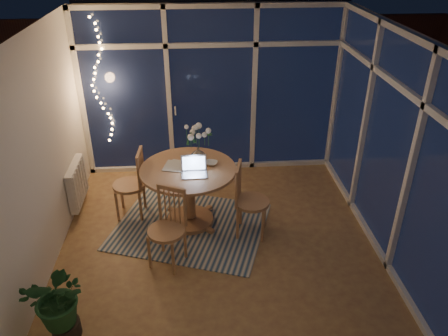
{
  "coord_description": "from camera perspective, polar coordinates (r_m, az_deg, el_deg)",
  "views": [
    {
      "loc": [
        -0.28,
        -4.43,
        3.53
      ],
      "look_at": [
        0.06,
        0.25,
        0.92
      ],
      "focal_mm": 35.0,
      "sensor_mm": 36.0,
      "label": 1
    }
  ],
  "objects": [
    {
      "name": "laptop",
      "position": [
        5.35,
        -3.93,
        0.16
      ],
      "size": [
        0.32,
        0.28,
        0.23
      ],
      "primitive_type": null,
      "rotation": [
        0.0,
        0.0,
        0.02
      ],
      "color": "#BBBBC0",
      "rests_on": "dining_table"
    },
    {
      "name": "bowl",
      "position": [
        5.62,
        -1.67,
        0.64
      ],
      "size": [
        0.19,
        0.19,
        0.04
      ],
      "primitive_type": "imported",
      "rotation": [
        0.0,
        0.0,
        -0.33
      ],
      "color": "white",
      "rests_on": "dining_table"
    },
    {
      "name": "garden_fence",
      "position": [
        10.28,
        -2.6,
        14.19
      ],
      "size": [
        11.0,
        0.08,
        1.8
      ],
      "primitive_type": "cube",
      "color": "#3D1D16",
      "rests_on": "ground"
    },
    {
      "name": "radiator",
      "position": [
        6.4,
        -18.66,
        -1.92
      ],
      "size": [
        0.1,
        0.7,
        0.58
      ],
      "primitive_type": "cube",
      "color": "silver",
      "rests_on": "wall_left"
    },
    {
      "name": "garden_patio",
      "position": [
        10.12,
        0.48,
        8.28
      ],
      "size": [
        12.0,
        6.0,
        0.1
      ],
      "primitive_type": "cube",
      "color": "black",
      "rests_on": "ground"
    },
    {
      "name": "wall_right",
      "position": [
        5.46,
        20.94,
        2.92
      ],
      "size": [
        0.04,
        4.0,
        2.6
      ],
      "primitive_type": "cube",
      "color": "silver",
      "rests_on": "floor"
    },
    {
      "name": "newspapers",
      "position": [
        5.6,
        -5.75,
        0.21
      ],
      "size": [
        0.47,
        0.42,
        0.01
      ],
      "primitive_type": "cube",
      "rotation": [
        0.0,
        0.0,
        -0.36
      ],
      "color": "silver",
      "rests_on": "dining_table"
    },
    {
      "name": "chair_left",
      "position": [
        6.01,
        -12.32,
        -1.99
      ],
      "size": [
        0.49,
        0.49,
        1.0
      ],
      "primitive_type": "cube",
      "rotation": [
        0.0,
        0.0,
        -1.64
      ],
      "color": "#A86E4B",
      "rests_on": "floor"
    },
    {
      "name": "rug",
      "position": [
        5.92,
        -4.4,
        -7.56
      ],
      "size": [
        2.32,
        2.08,
        0.01
      ],
      "primitive_type": "cube",
      "rotation": [
        0.0,
        0.0,
        -0.33
      ],
      "color": "beige",
      "rests_on": "floor"
    },
    {
      "name": "ceiling",
      "position": [
        4.54,
        -0.6,
        17.22
      ],
      "size": [
        4.0,
        4.0,
        0.0
      ],
      "primitive_type": "plane",
      "color": "white",
      "rests_on": "wall_back"
    },
    {
      "name": "wall_left",
      "position": [
        5.25,
        -22.87,
        1.47
      ],
      "size": [
        0.04,
        4.0,
        2.6
      ],
      "primitive_type": "cube",
      "color": "silver",
      "rests_on": "floor"
    },
    {
      "name": "potted_plant",
      "position": [
        4.6,
        -20.52,
        -16.59
      ],
      "size": [
        0.63,
        0.58,
        0.76
      ],
      "primitive_type": "imported",
      "rotation": [
        0.0,
        0.0,
        -0.23
      ],
      "color": "#1C4E26",
      "rests_on": "floor"
    },
    {
      "name": "window_wall_back",
      "position": [
        6.78,
        -1.63,
        9.82
      ],
      "size": [
        4.0,
        0.1,
        2.6
      ],
      "primitive_type": "cube",
      "color": "silver",
      "rests_on": "floor"
    },
    {
      "name": "chair_front",
      "position": [
        5.08,
        -7.58,
        -7.97
      ],
      "size": [
        0.61,
        0.61,
        0.98
      ],
      "primitive_type": "cube",
      "rotation": [
        0.0,
        0.0,
        -0.45
      ],
      "color": "#A86E4B",
      "rests_on": "floor"
    },
    {
      "name": "wall_front",
      "position": [
        3.31,
        1.82,
        -13.31
      ],
      "size": [
        4.0,
        0.04,
        2.6
      ],
      "primitive_type": "cube",
      "color": "silver",
      "rests_on": "floor"
    },
    {
      "name": "fairy_lights",
      "position": [
        6.76,
        -15.98,
        10.69
      ],
      "size": [
        0.24,
        0.1,
        1.85
      ],
      "primitive_type": null,
      "color": "#E7A85C",
      "rests_on": "window_wall_back"
    },
    {
      "name": "chair_right",
      "position": [
        5.53,
        3.68,
        -4.24
      ],
      "size": [
        0.56,
        0.56,
        1.01
      ],
      "primitive_type": "cube",
      "rotation": [
        0.0,
        0.0,
        1.34
      ],
      "color": "#A86E4B",
      "rests_on": "floor"
    },
    {
      "name": "wall_back",
      "position": [
        6.81,
        -1.65,
        9.93
      ],
      "size": [
        4.0,
        0.04,
        2.6
      ],
      "primitive_type": "cube",
      "color": "silver",
      "rests_on": "floor"
    },
    {
      "name": "garden_shrubs",
      "position": [
        8.43,
        -7.52,
        7.37
      ],
      "size": [
        0.9,
        0.9,
        0.9
      ],
      "primitive_type": "sphere",
      "color": "#163119",
      "rests_on": "ground"
    },
    {
      "name": "floor",
      "position": [
        5.67,
        -0.46,
        -9.44
      ],
      "size": [
        4.0,
        4.0,
        0.0
      ],
      "primitive_type": "plane",
      "color": "brown",
      "rests_on": "ground"
    },
    {
      "name": "phone",
      "position": [
        5.53,
        -4.58,
        -0.13
      ],
      "size": [
        0.13,
        0.12,
        0.01
      ],
      "primitive_type": "cube",
      "rotation": [
        0.0,
        0.0,
        -0.69
      ],
      "color": "black",
      "rests_on": "dining_table"
    },
    {
      "name": "window_wall_right",
      "position": [
        5.44,
        20.56,
        2.91
      ],
      "size": [
        0.1,
        4.0,
        2.6
      ],
      "primitive_type": "cube",
      "color": "silver",
      "rests_on": "floor"
    },
    {
      "name": "flower_vase",
      "position": [
        5.69,
        -3.42,
        1.95
      ],
      "size": [
        0.26,
        0.26,
        0.21
      ],
      "primitive_type": "imported",
      "rotation": [
        0.0,
        0.0,
        -0.33
      ],
      "color": "silver",
      "rests_on": "dining_table"
    },
    {
      "name": "dining_table",
      "position": [
        5.77,
        -4.56,
        -3.68
      ],
      "size": [
        1.56,
        1.56,
        0.84
      ],
      "primitive_type": "cylinder",
      "rotation": [
        0.0,
        0.0,
        -0.33
      ],
      "color": "#A86E4B",
      "rests_on": "floor"
    }
  ]
}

